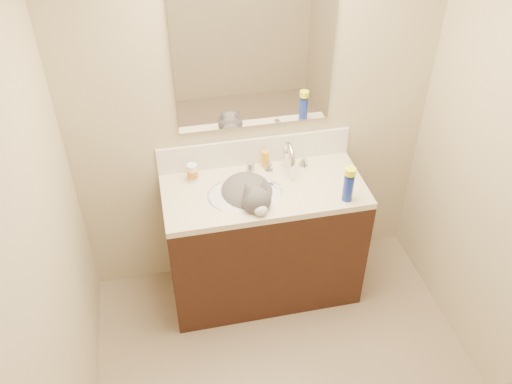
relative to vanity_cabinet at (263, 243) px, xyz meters
name	(u,v)px	position (x,y,z in m)	size (l,w,h in m)	color
room_shell	(323,213)	(0.00, -0.97, 1.08)	(2.24, 2.54, 2.52)	#BAAB8A
vanity_cabinet	(263,243)	(0.00, 0.00, 0.00)	(1.20, 0.55, 0.82)	black
counter_slab	(264,191)	(0.00, 0.00, 0.43)	(1.20, 0.55, 0.04)	beige
basin	(245,203)	(-0.12, -0.03, 0.38)	(0.45, 0.36, 0.14)	silver
faucet	(288,159)	(0.18, 0.14, 0.54)	(0.28, 0.20, 0.21)	silver
cat	(249,197)	(-0.10, -0.04, 0.43)	(0.40, 0.47, 0.34)	#4B494B
backsplash	(255,151)	(0.00, 0.26, 0.54)	(1.20, 0.02, 0.18)	white
mirror	(255,62)	(0.00, 0.26, 1.13)	(0.90, 0.02, 0.80)	white
pill_bottle	(192,172)	(-0.40, 0.17, 0.51)	(0.06, 0.06, 0.11)	white
pill_label	(193,173)	(-0.40, 0.17, 0.50)	(0.07, 0.07, 0.04)	orange
silver_jar	(251,167)	(-0.04, 0.19, 0.48)	(0.05, 0.05, 0.06)	#B7B7BC
amber_bottle	(265,159)	(0.05, 0.21, 0.51)	(0.04, 0.04, 0.11)	orange
toothbrush	(272,184)	(0.06, 0.02, 0.45)	(0.01, 0.13, 0.01)	white
toothbrush_head	(272,184)	(0.06, 0.02, 0.46)	(0.01, 0.03, 0.01)	#5E7CC8
spray_can	(348,188)	(0.44, -0.20, 0.53)	(0.06, 0.06, 0.16)	#162D9F
spray_cap	(350,171)	(0.44, -0.20, 0.65)	(0.06, 0.06, 0.04)	#F2FF1A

